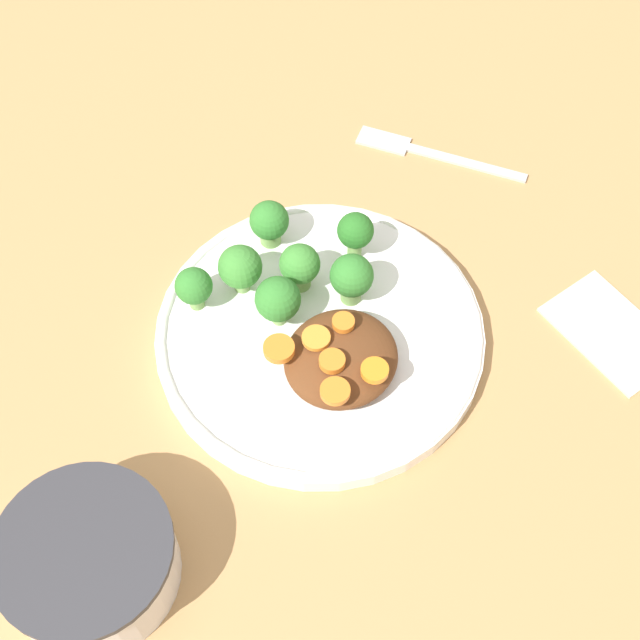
% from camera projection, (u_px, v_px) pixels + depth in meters
% --- Properties ---
extents(ground_plane, '(4.00, 4.00, 0.00)m').
position_uv_depth(ground_plane, '(320.00, 340.00, 0.77)').
color(ground_plane, tan).
extents(plate, '(0.28, 0.28, 0.02)m').
position_uv_depth(plate, '(320.00, 333.00, 0.76)').
color(plate, white).
rests_on(plate, ground_plane).
extents(dip_bowl, '(0.13, 0.13, 0.06)m').
position_uv_depth(dip_bowl, '(84.00, 555.00, 0.63)').
color(dip_bowl, silver).
rests_on(dip_bowl, ground_plane).
extents(stew_mound, '(0.09, 0.10, 0.03)m').
position_uv_depth(stew_mound, '(341.00, 358.00, 0.72)').
color(stew_mound, '#5B3319').
rests_on(stew_mound, plate).
extents(broccoli_floret_0, '(0.04, 0.04, 0.05)m').
position_uv_depth(broccoli_floret_0, '(240.00, 268.00, 0.75)').
color(broccoli_floret_0, '#7FA85B').
rests_on(broccoli_floret_0, plate).
extents(broccoli_floret_1, '(0.04, 0.04, 0.05)m').
position_uv_depth(broccoli_floret_1, '(347.00, 275.00, 0.75)').
color(broccoli_floret_1, '#759E51').
rests_on(broccoli_floret_1, plate).
extents(broccoli_floret_2, '(0.03, 0.03, 0.05)m').
position_uv_depth(broccoli_floret_2, '(355.00, 232.00, 0.77)').
color(broccoli_floret_2, '#759E51').
rests_on(broccoli_floret_2, plate).
extents(broccoli_floret_3, '(0.04, 0.04, 0.05)m').
position_uv_depth(broccoli_floret_3, '(300.00, 266.00, 0.76)').
color(broccoli_floret_3, '#759E51').
rests_on(broccoli_floret_3, plate).
extents(broccoli_floret_4, '(0.04, 0.04, 0.05)m').
position_uv_depth(broccoli_floret_4, '(269.00, 222.00, 0.79)').
color(broccoli_floret_4, '#759E51').
rests_on(broccoli_floret_4, plate).
extents(broccoli_floret_5, '(0.04, 0.04, 0.05)m').
position_uv_depth(broccoli_floret_5, '(278.00, 300.00, 0.74)').
color(broccoli_floret_5, '#7FA85B').
rests_on(broccoli_floret_5, plate).
extents(broccoli_floret_6, '(0.03, 0.03, 0.04)m').
position_uv_depth(broccoli_floret_6, '(194.00, 287.00, 0.75)').
color(broccoli_floret_6, '#759E51').
rests_on(broccoli_floret_6, plate).
extents(carrot_slice_0, '(0.02, 0.02, 0.01)m').
position_uv_depth(carrot_slice_0, '(332.00, 361.00, 0.70)').
color(carrot_slice_0, orange).
rests_on(carrot_slice_0, stew_mound).
extents(carrot_slice_1, '(0.02, 0.02, 0.01)m').
position_uv_depth(carrot_slice_1, '(375.00, 370.00, 0.69)').
color(carrot_slice_1, orange).
rests_on(carrot_slice_1, stew_mound).
extents(carrot_slice_2, '(0.03, 0.03, 0.01)m').
position_uv_depth(carrot_slice_2, '(282.00, 351.00, 0.70)').
color(carrot_slice_2, orange).
rests_on(carrot_slice_2, stew_mound).
extents(carrot_slice_3, '(0.02, 0.02, 0.01)m').
position_uv_depth(carrot_slice_3, '(345.00, 321.00, 0.72)').
color(carrot_slice_3, orange).
rests_on(carrot_slice_3, stew_mound).
extents(carrot_slice_4, '(0.02, 0.02, 0.00)m').
position_uv_depth(carrot_slice_4, '(316.00, 338.00, 0.71)').
color(carrot_slice_4, orange).
rests_on(carrot_slice_4, stew_mound).
extents(carrot_slice_5, '(0.02, 0.02, 0.01)m').
position_uv_depth(carrot_slice_5, '(335.00, 391.00, 0.68)').
color(carrot_slice_5, orange).
rests_on(carrot_slice_5, stew_mound).
extents(fork, '(0.17, 0.07, 0.01)m').
position_uv_depth(fork, '(424.00, 151.00, 0.89)').
color(fork, '#B4B4B4').
rests_on(fork, ground_plane).
extents(napkin, '(0.12, 0.10, 0.01)m').
position_uv_depth(napkin, '(612.00, 331.00, 0.77)').
color(napkin, beige).
rests_on(napkin, ground_plane).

